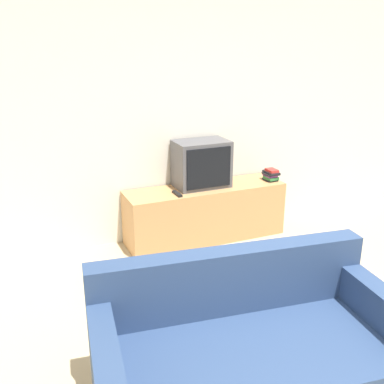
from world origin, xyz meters
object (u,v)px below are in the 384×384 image
tv_stand (205,213)px  book_stack (271,175)px  remote_on_stand (177,194)px  television (201,164)px  couch (248,362)px

tv_stand → book_stack: 0.88m
book_stack → remote_on_stand: book_stack is taller
television → book_stack: television is taller
book_stack → couch: bearing=-125.2°
tv_stand → television: bearing=113.9°
television → couch: 2.57m
tv_stand → book_stack: book_stack is taller
couch → television: bearing=79.2°
couch → book_stack: (1.60, 2.26, 0.37)m
tv_stand → remote_on_stand: bearing=-162.9°
television → remote_on_stand: size_ratio=3.14×
tv_stand → book_stack: bearing=-5.1°
television → tv_stand: bearing=-66.1°
couch → book_stack: bearing=62.0°
tv_stand → couch: couch is taller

